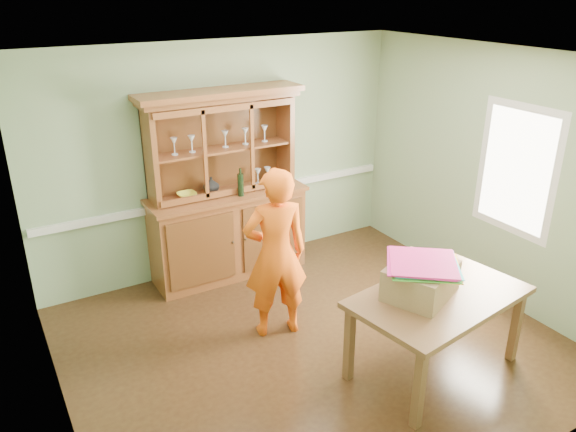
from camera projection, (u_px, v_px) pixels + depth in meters
floor at (312, 343)px, 5.49m from camera, size 4.50×4.50×0.00m
ceiling at (318, 59)px, 4.44m from camera, size 4.50×4.50×0.00m
wall_back at (223, 159)px, 6.56m from camera, size 4.50×0.00×4.50m
wall_left at (44, 278)px, 3.93m from camera, size 0.00×4.00×4.00m
wall_right at (492, 176)px, 6.00m from camera, size 0.00×4.00×4.00m
wall_front at (494, 328)px, 3.37m from camera, size 4.50×0.00×4.50m
chair_rail at (226, 196)px, 6.72m from camera, size 4.41×0.05×0.08m
framed_map at (37, 236)px, 4.10m from camera, size 0.03×0.60×0.46m
window_panel at (516, 170)px, 5.70m from camera, size 0.03×0.96×1.36m
china_hutch at (227, 213)px, 6.54m from camera, size 1.87×0.62×2.20m
dining_table at (438, 304)px, 4.88m from camera, size 1.67×1.16×0.77m
cardboard_box at (421, 280)px, 4.79m from camera, size 0.74×0.68×0.28m
kite_stack at (423, 264)px, 4.71m from camera, size 0.76×0.76×0.05m
person at (276, 254)px, 5.36m from camera, size 0.71×0.55×1.73m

